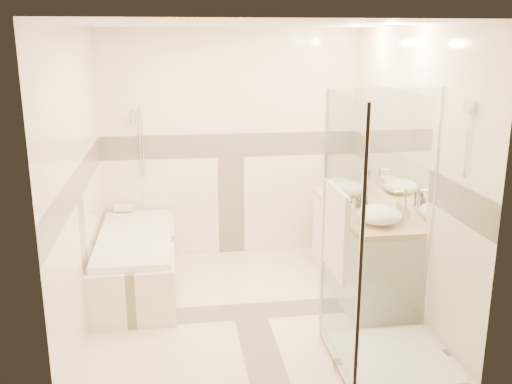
{
  "coord_description": "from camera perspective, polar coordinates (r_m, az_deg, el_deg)",
  "views": [
    {
      "loc": [
        -0.62,
        -4.66,
        2.39
      ],
      "look_at": [
        0.1,
        0.25,
        1.05
      ],
      "focal_mm": 40.0,
      "sensor_mm": 36.0,
      "label": 1
    }
  ],
  "objects": [
    {
      "name": "vessel_sink_near",
      "position": [
        5.86,
        9.07,
        0.41
      ],
      "size": [
        0.36,
        0.36,
        0.14
      ],
      "primitive_type": "ellipsoid",
      "color": "white",
      "rests_on": "vanity"
    },
    {
      "name": "bathtub",
      "position": [
        5.72,
        -11.89,
        -6.59
      ],
      "size": [
        0.75,
        1.7,
        0.56
      ],
      "color": "beige",
      "rests_on": "ground"
    },
    {
      "name": "amenity_bottle_a",
      "position": [
        5.43,
        10.52,
        -0.67
      ],
      "size": [
        0.1,
        0.1,
        0.18
      ],
      "primitive_type": "imported",
      "rotation": [
        0.0,
        0.0,
        0.33
      ],
      "color": "black",
      "rests_on": "vanity"
    },
    {
      "name": "faucet_far",
      "position": [
        5.06,
        14.57,
        -1.09
      ],
      "size": [
        0.12,
        0.03,
        0.3
      ],
      "color": "silver",
      "rests_on": "vanity"
    },
    {
      "name": "vanity",
      "position": [
        5.61,
        10.38,
        -5.63
      ],
      "size": [
        0.58,
        1.62,
        0.85
      ],
      "color": "white",
      "rests_on": "ground"
    },
    {
      "name": "faucet_near",
      "position": [
        5.9,
        11.11,
        1.25
      ],
      "size": [
        0.11,
        0.03,
        0.27
      ],
      "color": "silver",
      "rests_on": "vanity"
    },
    {
      "name": "shower_enclosure",
      "position": [
        4.39,
        12.05,
        -10.68
      ],
      "size": [
        0.96,
        0.93,
        2.04
      ],
      "color": "beige",
      "rests_on": "ground"
    },
    {
      "name": "amenity_bottle_b",
      "position": [
        5.4,
        10.64,
        -0.99
      ],
      "size": [
        0.11,
        0.11,
        0.14
      ],
      "primitive_type": "imported",
      "rotation": [
        0.0,
        0.0,
        0.04
      ],
      "color": "black",
      "rests_on": "vanity"
    },
    {
      "name": "room",
      "position": [
        4.86,
        -0.12,
        1.63
      ],
      "size": [
        2.82,
        3.02,
        2.52
      ],
      "color": "beige",
      "rests_on": "ground"
    },
    {
      "name": "rolled_towel",
      "position": [
        6.36,
        -13.1,
        -1.57
      ],
      "size": [
        0.21,
        0.09,
        0.09
      ],
      "primitive_type": "cylinder",
      "rotation": [
        0.0,
        1.57,
        0.0
      ],
      "color": "white",
      "rests_on": "bathtub"
    },
    {
      "name": "folded_towels",
      "position": [
        6.12,
        8.29,
        0.8
      ],
      "size": [
        0.19,
        0.28,
        0.09
      ],
      "primitive_type": "cube",
      "rotation": [
        0.0,
        0.0,
        -0.09
      ],
      "color": "white",
      "rests_on": "vanity"
    },
    {
      "name": "vessel_sink_far",
      "position": [
        5.0,
        12.23,
        -2.22
      ],
      "size": [
        0.4,
        0.4,
        0.16
      ],
      "primitive_type": "ellipsoid",
      "color": "white",
      "rests_on": "vanity"
    }
  ]
}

